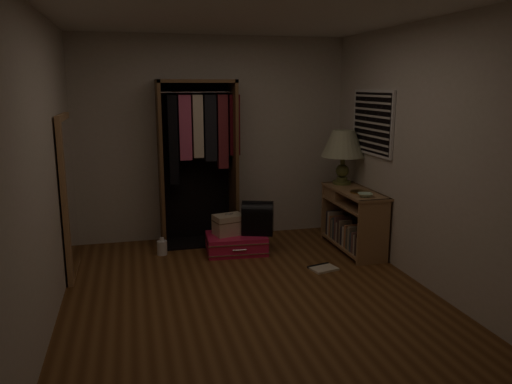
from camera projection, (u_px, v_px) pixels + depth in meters
ground at (250, 294)px, 4.83m from camera, size 4.00×4.00×0.00m
room_walls at (256, 139)px, 4.58m from camera, size 3.52×4.02×2.60m
console_bookshelf at (352, 218)px, 6.11m from camera, size 0.42×1.12×0.75m
open_wardrobe at (199, 148)px, 6.20m from camera, size 1.00×0.50×2.05m
floor_mirror at (69, 196)px, 5.20m from camera, size 0.06×0.80×1.70m
pink_suitcase at (236, 243)px, 6.03m from camera, size 0.76×0.57×0.22m
train_case at (229, 224)px, 6.00m from camera, size 0.41×0.32×0.26m
black_bag at (258, 217)px, 6.00m from camera, size 0.43×0.35×0.41m
table_lamp at (343, 145)px, 6.25m from camera, size 0.70×0.70×0.68m
brass_tray at (361, 192)px, 5.84m from camera, size 0.31×0.31×0.01m
ceramic_bowl at (365, 195)px, 5.62m from camera, size 0.20×0.20×0.04m
white_jug at (162, 247)px, 5.94m from camera, size 0.15×0.15×0.21m
floor_book at (322, 268)px, 5.49m from camera, size 0.32×0.28×0.03m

